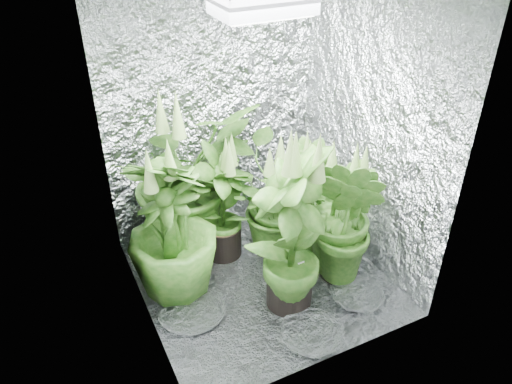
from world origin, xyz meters
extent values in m
plane|color=silver|center=(0.00, 0.00, 0.00)|extent=(1.60, 1.60, 0.00)
cube|color=silver|center=(0.00, 0.80, 1.00)|extent=(1.60, 0.02, 2.00)
cube|color=silver|center=(0.00, -0.80, 1.00)|extent=(1.60, 0.02, 2.00)
cube|color=silver|center=(-0.80, 0.00, 1.00)|extent=(0.02, 1.60, 2.00)
cube|color=silver|center=(0.80, 0.00, 1.00)|extent=(0.02, 1.60, 2.00)
cube|color=gray|center=(0.00, 0.00, 1.83)|extent=(0.50, 0.30, 0.08)
cube|color=white|center=(0.00, 0.00, 1.79)|extent=(0.46, 0.26, 0.01)
cylinder|color=black|center=(-0.30, 0.64, 0.14)|extent=(0.31, 0.31, 0.27)
cylinder|color=#402D18|center=(-0.30, 0.64, 0.26)|extent=(0.28, 0.28, 0.03)
imported|color=#13430D|center=(-0.30, 0.64, 0.58)|extent=(1.20, 1.20, 1.10)
cone|color=#6C9C4B|center=(-0.30, 0.64, 1.07)|extent=(0.10, 0.10, 0.27)
cylinder|color=black|center=(-0.13, 0.36, 0.12)|extent=(0.27, 0.27, 0.24)
cylinder|color=#402D18|center=(-0.13, 0.36, 0.23)|extent=(0.25, 0.25, 0.03)
imported|color=#13430D|center=(-0.13, 0.36, 0.46)|extent=(0.63, 0.63, 0.87)
cone|color=#6C9C4B|center=(-0.13, 0.36, 0.84)|extent=(0.09, 0.09, 0.24)
cylinder|color=black|center=(0.49, 0.19, 0.11)|extent=(0.25, 0.25, 0.22)
cylinder|color=#402D18|center=(0.49, 0.19, 0.21)|extent=(0.23, 0.23, 0.03)
imported|color=#13430D|center=(0.49, 0.19, 0.43)|extent=(0.57, 0.57, 0.80)
cone|color=#6C9C4B|center=(0.49, 0.19, 0.77)|extent=(0.08, 0.08, 0.22)
cylinder|color=black|center=(-0.56, 0.13, 0.12)|extent=(0.27, 0.27, 0.24)
cylinder|color=#402D18|center=(-0.56, 0.13, 0.23)|extent=(0.25, 0.25, 0.03)
imported|color=#13430D|center=(-0.56, 0.13, 0.55)|extent=(0.82, 0.82, 1.04)
cone|color=#6C9C4B|center=(-0.56, 0.13, 1.01)|extent=(0.09, 0.09, 0.24)
cylinder|color=black|center=(0.26, 0.23, 0.12)|extent=(0.28, 0.28, 0.25)
cylinder|color=#402D18|center=(0.26, 0.23, 0.23)|extent=(0.25, 0.25, 0.03)
imported|color=#13430D|center=(0.26, 0.23, 0.45)|extent=(0.77, 0.77, 0.84)
cone|color=#6C9C4B|center=(0.26, 0.23, 0.81)|extent=(0.09, 0.09, 0.25)
cylinder|color=black|center=(0.06, -0.30, 0.13)|extent=(0.30, 0.30, 0.27)
cylinder|color=#402D18|center=(0.06, -0.30, 0.25)|extent=(0.27, 0.27, 0.03)
imported|color=#13430D|center=(0.06, -0.30, 0.61)|extent=(0.85, 0.85, 1.15)
cone|color=#6C9C4B|center=(0.06, -0.30, 1.12)|extent=(0.10, 0.10, 0.27)
cylinder|color=black|center=(0.51, -0.21, 0.12)|extent=(0.27, 0.27, 0.24)
cylinder|color=#402D18|center=(0.51, -0.21, 0.22)|extent=(0.25, 0.25, 0.03)
imported|color=#13430D|center=(0.51, -0.21, 0.51)|extent=(0.63, 0.63, 0.95)
cone|color=#6C9C4B|center=(0.51, -0.21, 0.92)|extent=(0.09, 0.09, 0.24)
cylinder|color=black|center=(0.64, 0.30, 0.04)|extent=(0.13, 0.13, 0.07)
cylinder|color=black|center=(0.64, 0.30, 0.18)|extent=(0.11, 0.11, 0.09)
cylinder|color=#4C4C51|center=(0.59, 0.28, 0.18)|extent=(0.07, 0.27, 0.27)
torus|color=#4C4C51|center=(0.59, 0.28, 0.18)|extent=(0.07, 0.28, 0.29)
cube|color=white|center=(0.12, -0.33, 0.30)|extent=(0.05, 0.02, 0.07)
camera|label=1|loc=(-1.20, -2.35, 2.39)|focal=35.00mm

